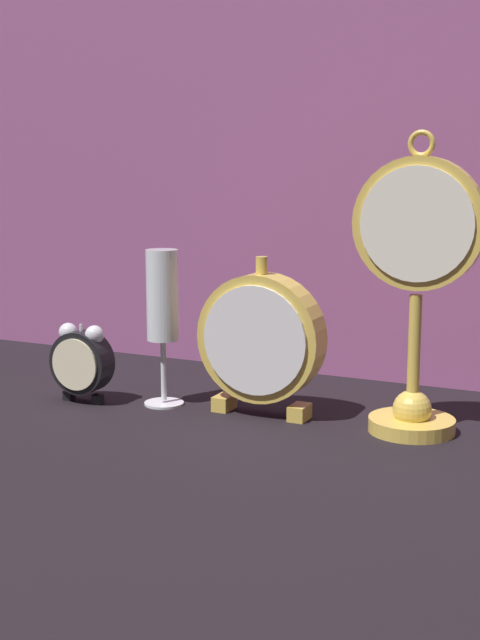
% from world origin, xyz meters
% --- Properties ---
extents(ground_plane, '(4.00, 4.00, 0.00)m').
position_xyz_m(ground_plane, '(0.00, 0.00, 0.00)').
color(ground_plane, black).
extents(fabric_backdrop_drape, '(1.21, 0.01, 0.59)m').
position_xyz_m(fabric_backdrop_drape, '(0.00, 0.33, 0.30)').
color(fabric_backdrop_drape, '#8E4C7F').
rests_on(fabric_backdrop_drape, ground_plane).
extents(pocket_watch_on_stand, '(0.15, 0.10, 0.33)m').
position_xyz_m(pocket_watch_on_stand, '(0.20, 0.11, 0.16)').
color(pocket_watch_on_stand, gold).
rests_on(pocket_watch_on_stand, ground_plane).
extents(alarm_clock_twin_bell, '(0.08, 0.03, 0.10)m').
position_xyz_m(alarm_clock_twin_bell, '(-0.21, 0.05, 0.06)').
color(alarm_clock_twin_bell, black).
rests_on(alarm_clock_twin_bell, ground_plane).
extents(mantel_clock_silver, '(0.15, 0.04, 0.19)m').
position_xyz_m(mantel_clock_silver, '(0.02, 0.10, 0.09)').
color(mantel_clock_silver, gold).
rests_on(mantel_clock_silver, ground_plane).
extents(champagne_flute, '(0.05, 0.05, 0.20)m').
position_xyz_m(champagne_flute, '(-0.11, 0.09, 0.12)').
color(champagne_flute, silver).
rests_on(champagne_flute, ground_plane).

